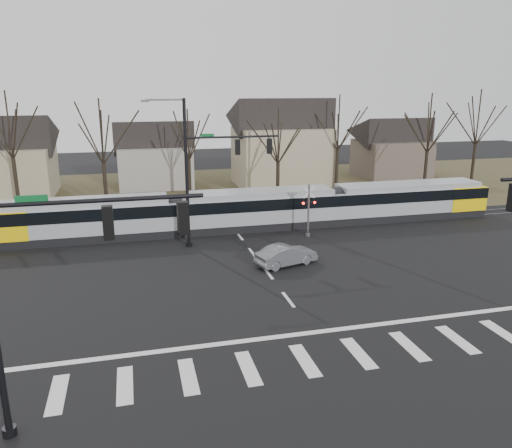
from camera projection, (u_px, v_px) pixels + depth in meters
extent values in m
plane|color=black|center=(301.00, 316.00, 24.57)|extent=(140.00, 140.00, 0.00)
cube|color=#38331E|center=(205.00, 190.00, 54.49)|extent=(140.00, 28.00, 0.01)
cube|color=silver|center=(57.00, 394.00, 18.28)|extent=(0.60, 2.60, 0.01)
cube|color=silver|center=(125.00, 385.00, 18.85)|extent=(0.60, 2.60, 0.01)
cube|color=silver|center=(188.00, 376.00, 19.42)|extent=(0.60, 2.60, 0.01)
cube|color=silver|center=(248.00, 368.00, 19.98)|extent=(0.60, 2.60, 0.01)
cube|color=silver|center=(305.00, 360.00, 20.55)|extent=(0.60, 2.60, 0.01)
cube|color=silver|center=(358.00, 353.00, 21.11)|extent=(0.60, 2.60, 0.01)
cube|color=silver|center=(409.00, 346.00, 21.68)|extent=(0.60, 2.60, 0.01)
cube|color=silver|center=(457.00, 339.00, 22.25)|extent=(0.60, 2.60, 0.01)
cube|color=silver|center=(503.00, 333.00, 22.81)|extent=(0.60, 2.60, 0.01)
cube|color=silver|center=(313.00, 332.00, 22.89)|extent=(28.00, 0.35, 0.01)
cube|color=silver|center=(288.00, 299.00, 26.44)|extent=(0.18, 2.00, 0.01)
cube|color=silver|center=(268.00, 273.00, 30.18)|extent=(0.18, 2.00, 0.01)
cube|color=silver|center=(252.00, 253.00, 33.92)|extent=(0.18, 2.00, 0.01)
cube|color=silver|center=(240.00, 236.00, 37.66)|extent=(0.18, 2.00, 0.01)
cube|color=silver|center=(230.00, 223.00, 41.40)|extent=(0.18, 2.00, 0.01)
cube|color=silver|center=(221.00, 212.00, 45.14)|extent=(0.18, 2.00, 0.01)
cube|color=silver|center=(214.00, 202.00, 48.88)|extent=(0.18, 2.00, 0.01)
cube|color=silver|center=(207.00, 194.00, 52.62)|extent=(0.18, 2.00, 0.01)
cube|color=#59595E|center=(237.00, 232.00, 38.68)|extent=(90.00, 0.12, 0.06)
cube|color=#59595E|center=(233.00, 227.00, 39.99)|extent=(90.00, 0.12, 0.06)
cube|color=gray|center=(82.00, 220.00, 36.45)|extent=(13.54, 2.92, 3.04)
cube|color=black|center=(81.00, 212.00, 36.28)|extent=(13.56, 2.96, 0.89)
cube|color=yellow|center=(6.00, 223.00, 35.22)|extent=(3.33, 2.98, 2.03)
cube|color=gray|center=(261.00, 209.00, 39.64)|extent=(12.50, 2.92, 3.04)
cube|color=black|center=(261.00, 202.00, 39.48)|extent=(12.52, 2.96, 0.89)
cube|color=gray|center=(407.00, 200.00, 42.71)|extent=(13.54, 2.92, 3.04)
cube|color=black|center=(408.00, 193.00, 42.55)|extent=(13.56, 2.96, 0.89)
cube|color=yellow|center=(460.00, 196.00, 43.89)|extent=(3.33, 2.98, 2.03)
imported|color=#5B5F64|center=(286.00, 255.00, 31.44)|extent=(3.67, 4.80, 1.32)
cylinder|color=black|center=(10.00, 431.00, 16.09)|extent=(0.44, 0.44, 0.30)
cylinder|color=black|center=(95.00, 201.00, 14.89)|extent=(6.50, 0.14, 0.14)
cube|color=#0C5926|center=(31.00, 199.00, 14.44)|extent=(0.90, 0.03, 0.22)
cube|color=black|center=(108.00, 223.00, 15.15)|extent=(0.32, 0.32, 1.05)
sphere|color=#FF0C07|center=(107.00, 212.00, 15.06)|extent=(0.22, 0.22, 0.22)
cube|color=black|center=(183.00, 218.00, 15.69)|extent=(0.32, 0.32, 1.05)
sphere|color=#FF0C07|center=(183.00, 208.00, 15.60)|extent=(0.22, 0.22, 0.22)
cylinder|color=black|center=(187.00, 175.00, 33.97)|extent=(0.22, 0.22, 10.20)
cylinder|color=black|center=(189.00, 244.00, 35.28)|extent=(0.44, 0.44, 0.30)
cylinder|color=black|center=(233.00, 137.00, 34.07)|extent=(6.50, 0.14, 0.14)
cube|color=#0C5926|center=(207.00, 135.00, 33.62)|extent=(0.90, 0.03, 0.22)
cube|color=black|center=(238.00, 147.00, 34.34)|extent=(0.32, 0.32, 1.05)
sphere|color=#FF0C07|center=(238.00, 142.00, 34.25)|extent=(0.22, 0.22, 0.22)
cube|color=black|center=(269.00, 146.00, 34.87)|extent=(0.32, 0.32, 1.05)
sphere|color=#FF0C07|center=(269.00, 141.00, 34.78)|extent=(0.22, 0.22, 0.22)
cube|color=#59595B|center=(145.00, 101.00, 32.08)|extent=(0.55, 0.22, 0.14)
cylinder|color=#59595B|center=(308.00, 210.00, 37.19)|extent=(0.14, 0.14, 4.00)
cylinder|color=#59595B|center=(308.00, 235.00, 37.70)|extent=(0.36, 0.36, 0.20)
cube|color=silver|center=(309.00, 192.00, 36.82)|extent=(0.95, 0.04, 0.95)
cube|color=silver|center=(309.00, 192.00, 36.82)|extent=(0.95, 0.04, 0.95)
cube|color=black|center=(309.00, 203.00, 37.03)|extent=(1.00, 0.10, 0.12)
sphere|color=#FF0C07|center=(303.00, 203.00, 36.85)|extent=(0.18, 0.18, 0.18)
sphere|color=#FF0C07|center=(315.00, 203.00, 37.06)|extent=(0.18, 0.18, 0.18)
cube|color=gray|center=(7.00, 172.00, 50.99)|extent=(9.00, 8.00, 5.00)
cube|color=gray|center=(155.00, 166.00, 56.46)|extent=(8.00, 7.00, 4.50)
cube|color=gray|center=(281.00, 157.00, 56.69)|extent=(10.00, 8.00, 6.50)
cube|color=brown|center=(391.00, 159.00, 62.37)|extent=(8.00, 7.00, 4.50)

